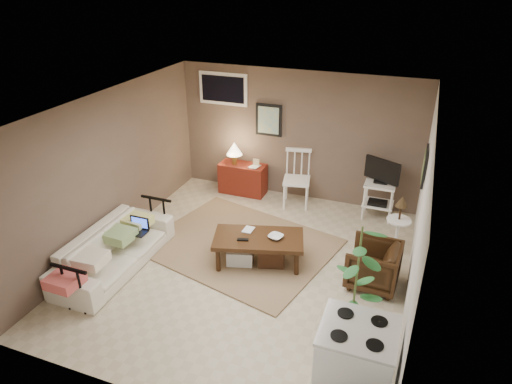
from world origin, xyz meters
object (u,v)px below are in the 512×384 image
at_px(side_table, 399,218).
at_px(stove, 355,365).
at_px(red_console, 242,176).
at_px(coffee_table, 258,248).
at_px(sofa, 113,244).
at_px(spindle_chair, 297,180).
at_px(armchair, 373,263).
at_px(potted_plant, 356,283).
at_px(tv_stand, 380,188).

relative_size(side_table, stove, 1.02).
height_order(red_console, side_table, red_console).
bearing_deg(red_console, coffee_table, -62.36).
height_order(sofa, spindle_chair, spindle_chair).
distance_m(coffee_table, sofa, 2.09).
bearing_deg(red_console, armchair, -36.31).
distance_m(sofa, spindle_chair, 3.43).
relative_size(red_console, spindle_chair, 0.99).
bearing_deg(red_console, potted_plant, -50.30).
distance_m(spindle_chair, armchair, 2.54).
bearing_deg(tv_stand, armchair, -84.80).
xyz_separation_m(coffee_table, spindle_chair, (-0.00, 2.04, 0.21)).
bearing_deg(coffee_table, sofa, -157.39).
relative_size(tv_stand, potted_plant, 0.68).
distance_m(coffee_table, potted_plant, 1.99).
relative_size(red_console, potted_plant, 0.64).
xyz_separation_m(spindle_chair, side_table, (1.88, -1.00, 0.11)).
height_order(side_table, potted_plant, potted_plant).
bearing_deg(coffee_table, stove, -47.74).
height_order(red_console, armchair, red_console).
distance_m(sofa, armchair, 3.68).
bearing_deg(sofa, spindle_chair, -34.13).
bearing_deg(red_console, stove, -54.84).
xyz_separation_m(sofa, spindle_chair, (1.92, 2.84, 0.09)).
distance_m(tv_stand, potted_plant, 3.17).
bearing_deg(red_console, tv_stand, -1.70).
distance_m(sofa, potted_plant, 3.52).
height_order(coffee_table, side_table, side_table).
relative_size(coffee_table, stove, 1.51).
bearing_deg(coffee_table, potted_plant, -34.92).
xyz_separation_m(coffee_table, red_console, (-1.12, 2.14, 0.08)).
bearing_deg(red_console, sofa, -105.25).
xyz_separation_m(spindle_chair, potted_plant, (1.56, -3.12, 0.36)).
xyz_separation_m(armchair, stove, (0.07, -2.00, 0.13)).
relative_size(armchair, stove, 0.73).
bearing_deg(sofa, stove, -106.66).
bearing_deg(side_table, coffee_table, -151.12).
xyz_separation_m(side_table, stove, (-0.16, -2.93, -0.13)).
relative_size(potted_plant, stove, 1.68).
relative_size(coffee_table, spindle_chair, 1.38).
xyz_separation_m(sofa, side_table, (3.80, 1.84, 0.20)).
height_order(spindle_chair, potted_plant, potted_plant).
xyz_separation_m(sofa, potted_plant, (3.48, -0.29, 0.45)).
bearing_deg(spindle_chair, red_console, 174.60).
height_order(coffee_table, spindle_chair, spindle_chair).
distance_m(sofa, red_console, 3.05).
relative_size(coffee_table, armchair, 2.07).
height_order(red_console, spindle_chair, spindle_chair).
bearing_deg(stove, tv_stand, 93.63).
bearing_deg(sofa, red_console, -15.25).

